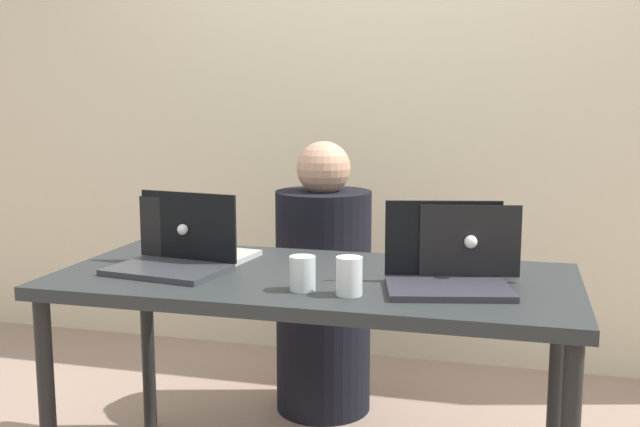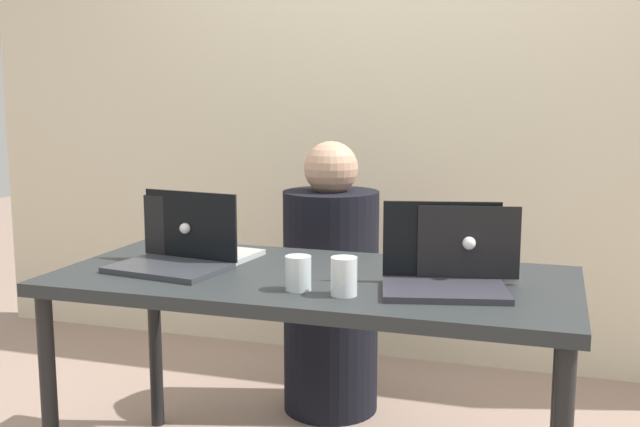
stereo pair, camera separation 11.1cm
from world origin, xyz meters
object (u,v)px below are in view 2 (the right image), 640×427
at_px(laptop_front_right, 443,271).
at_px(water_glass_right, 344,279).
at_px(laptop_front_left, 176,252).
at_px(person_at_center, 331,293).
at_px(water_glass_center, 298,275).
at_px(laptop_back_left, 200,245).
at_px(laptop_back_right, 466,261).

distance_m(laptop_front_right, water_glass_right, 0.29).
bearing_deg(laptop_front_right, laptop_front_left, 166.48).
bearing_deg(water_glass_right, person_at_center, 108.92).
height_order(laptop_front_left, water_glass_center, laptop_front_left).
relative_size(laptop_back_left, water_glass_center, 3.71).
xyz_separation_m(laptop_back_left, water_glass_center, (0.45, -0.30, -0.00)).
bearing_deg(laptop_back_left, laptop_front_left, 94.67).
relative_size(person_at_center, laptop_front_right, 2.81).
xyz_separation_m(laptop_front_right, water_glass_right, (-0.25, -0.15, -0.01)).
bearing_deg(laptop_back_right, water_glass_center, 22.27).
bearing_deg(laptop_front_left, person_at_center, 76.09).
bearing_deg(laptop_front_left, water_glass_right, -6.16).
xyz_separation_m(laptop_back_left, laptop_front_right, (0.84, -0.16, 0.00)).
xyz_separation_m(laptop_front_left, laptop_back_left, (0.01, 0.16, -0.00)).
height_order(person_at_center, water_glass_right, person_at_center).
relative_size(water_glass_right, water_glass_center, 1.09).
relative_size(laptop_front_left, water_glass_center, 3.89).
xyz_separation_m(person_at_center, laptop_back_right, (0.60, -0.57, 0.29)).
height_order(laptop_front_left, water_glass_right, laptop_front_left).
bearing_deg(water_glass_right, laptop_back_left, 152.23).
bearing_deg(person_at_center, laptop_back_left, 58.68).
relative_size(laptop_front_right, water_glass_right, 3.65).
distance_m(water_glass_right, water_glass_center, 0.14).
bearing_deg(laptop_back_left, person_at_center, -110.01).
xyz_separation_m(laptop_back_right, water_glass_right, (-0.30, -0.31, -0.00)).
relative_size(laptop_back_right, laptop_front_right, 0.86).
bearing_deg(water_glass_right, laptop_front_left, 165.35).
bearing_deg(person_at_center, water_glass_right, 104.76).
bearing_deg(water_glass_right, water_glass_center, 173.52).
height_order(person_at_center, laptop_front_right, person_at_center).
xyz_separation_m(water_glass_right, water_glass_center, (-0.14, 0.02, -0.00)).
distance_m(laptop_front_left, water_glass_right, 0.62).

